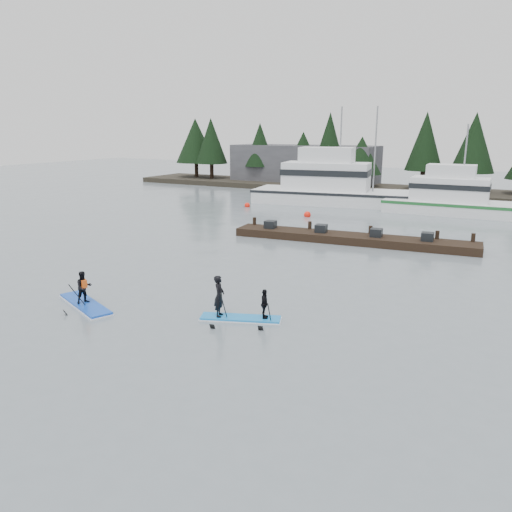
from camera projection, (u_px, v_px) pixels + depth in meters
The scene contains 11 objects.
ground at pixel (180, 319), 18.80m from camera, with size 160.00×160.00×0.00m, color slate.
far_shore at pixel (414, 192), 54.41m from camera, with size 70.00×8.00×0.60m, color #2D281E.
treeline at pixel (414, 194), 54.49m from camera, with size 60.00×4.00×8.00m, color black, non-canonical shape.
waterfront_building at pixel (304, 166), 62.09m from camera, with size 18.00×6.00×5.00m, color #4C4C51.
fishing_boat_large at pixel (342, 196), 47.45m from camera, with size 18.33×7.73×10.01m.
fishing_boat_medium at pixel (464, 208), 41.64m from camera, with size 13.74×4.38×8.22m.
floating_dock at pixel (352, 239), 31.35m from camera, with size 15.14×2.02×0.50m, color black.
buoy_a at pixel (247, 207), 45.81m from camera, with size 0.51×0.51×0.51m, color #FF1C0C.
buoy_b at pixel (307, 217), 40.67m from camera, with size 0.56×0.56×0.56m, color #FF1C0C.
paddleboard_solo at pixel (85, 295), 20.07m from camera, with size 3.57×2.12×1.87m.
paddleboard_duo at pixel (237, 305), 18.58m from camera, with size 3.05×1.74×2.21m.
Camera 1 is at (11.01, -14.07, 6.94)m, focal length 35.00 mm.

